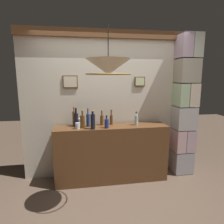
{
  "coord_description": "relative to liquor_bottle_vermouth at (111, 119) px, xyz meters",
  "views": [
    {
      "loc": [
        -0.5,
        -2.32,
        1.79
      ],
      "look_at": [
        0.0,
        0.77,
        1.22
      ],
      "focal_mm": 31.08,
      "sensor_mm": 36.0,
      "label": 1
    }
  ],
  "objects": [
    {
      "name": "liquor_bottle_scotch",
      "position": [
        -0.63,
        0.03,
        0.03
      ],
      "size": [
        0.06,
        0.06,
        0.33
      ],
      "color": "brown",
      "rests_on": "bar_shelf_unit"
    },
    {
      "name": "pendant_lamp",
      "position": [
        -0.19,
        -0.96,
        0.83
      ],
      "size": [
        0.53,
        0.53,
        0.56
      ],
      "color": "#EFE5C6"
    },
    {
      "name": "ground_plane",
      "position": [
        -0.01,
        -0.92,
        -1.07
      ],
      "size": [
        12.0,
        12.0,
        0.0
      ],
      "primitive_type": "plane",
      "color": "brown"
    },
    {
      "name": "liquor_bottle_tequila",
      "position": [
        -0.34,
        -0.25,
        0.03
      ],
      "size": [
        0.07,
        0.07,
        0.3
      ],
      "color": "black",
      "rests_on": "bar_shelf_unit"
    },
    {
      "name": "liquor_bottle_rye",
      "position": [
        -0.5,
        -0.14,
        0.01
      ],
      "size": [
        0.08,
        0.08,
        0.29
      ],
      "color": "#5D3712",
      "rests_on": "bar_shelf_unit"
    },
    {
      "name": "glass_tumbler_rocks",
      "position": [
        -0.58,
        -0.2,
        -0.04
      ],
      "size": [
        0.08,
        0.08,
        0.1
      ],
      "color": "silver",
      "rests_on": "bar_shelf_unit"
    },
    {
      "name": "bar_shelf_unit",
      "position": [
        -0.01,
        -0.11,
        -0.58
      ],
      "size": [
        1.91,
        0.41,
        0.97
      ],
      "primitive_type": "cube",
      "color": "brown",
      "rests_on": "ground"
    },
    {
      "name": "liquor_bottle_vermouth",
      "position": [
        0.0,
        0.0,
        0.0
      ],
      "size": [
        0.05,
        0.05,
        0.26
      ],
      "color": "#5B3415",
      "rests_on": "bar_shelf_unit"
    },
    {
      "name": "liquor_bottle_sherry",
      "position": [
        -0.4,
        -0.08,
        0.02
      ],
      "size": [
        0.06,
        0.06,
        0.31
      ],
      "color": "navy",
      "rests_on": "bar_shelf_unit"
    },
    {
      "name": "panelled_rear_partition",
      "position": [
        -0.01,
        0.17,
        0.3
      ],
      "size": [
        3.03,
        0.15,
        2.58
      ],
      "color": "beige",
      "rests_on": "ground"
    },
    {
      "name": "liquor_bottle_whiskey",
      "position": [
        -0.17,
        -0.02,
        0.0
      ],
      "size": [
        0.06,
        0.06,
        0.26
      ],
      "color": "brown",
      "rests_on": "bar_shelf_unit"
    },
    {
      "name": "liquor_bottle_gin",
      "position": [
        0.42,
        -0.11,
        0.0
      ],
      "size": [
        0.06,
        0.06,
        0.23
      ],
      "color": "#B2C3C1",
      "rests_on": "bar_shelf_unit"
    },
    {
      "name": "liquor_bottle_brandy",
      "position": [
        -0.6,
        -0.06,
        0.03
      ],
      "size": [
        0.07,
        0.07,
        0.32
      ],
      "color": "black",
      "rests_on": "bar_shelf_unit"
    },
    {
      "name": "stone_pillar",
      "position": [
        1.34,
        -0.0,
        0.2
      ],
      "size": [
        0.37,
        0.39,
        2.51
      ],
      "color": "#A2A2AA",
      "rests_on": "ground"
    },
    {
      "name": "liquor_bottle_port",
      "position": [
        -0.11,
        -0.23,
        -0.01
      ],
      "size": [
        0.07,
        0.07,
        0.21
      ],
      "color": "navy",
      "rests_on": "bar_shelf_unit"
    },
    {
      "name": "glass_tumbler_highball",
      "position": [
        -0.54,
        0.05,
        -0.04
      ],
      "size": [
        0.06,
        0.06,
        0.11
      ],
      "color": "silver",
      "rests_on": "bar_shelf_unit"
    }
  ]
}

